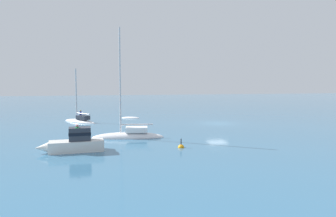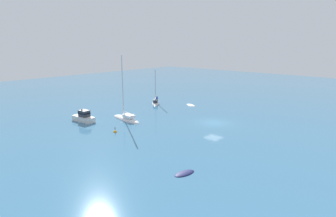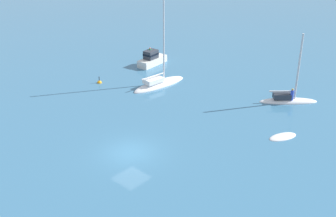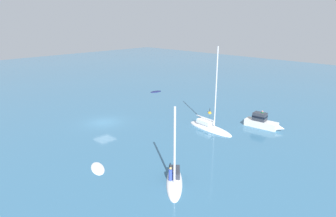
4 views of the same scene
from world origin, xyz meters
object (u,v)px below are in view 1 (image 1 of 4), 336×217
(tender, at_px, (131,118))
(channel_buoy, at_px, (181,147))
(yacht, at_px, (80,120))
(ketch, at_px, (129,136))
(cabin_cruiser, at_px, (75,142))

(tender, bearing_deg, channel_buoy, -60.17)
(tender, height_order, yacht, yacht)
(tender, xyz_separation_m, channel_buoy, (2.72, -21.64, 0.01))
(tender, xyz_separation_m, yacht, (-7.00, -3.31, 0.23))
(ketch, xyz_separation_m, channel_buoy, (4.04, -5.48, -0.17))
(cabin_cruiser, relative_size, channel_buoy, 5.16)
(tender, height_order, cabin_cruiser, cabin_cruiser)
(cabin_cruiser, distance_m, channel_buoy, 8.67)
(tender, relative_size, yacht, 0.40)
(tender, relative_size, channel_buoy, 2.92)
(tender, distance_m, cabin_cruiser, 22.35)
(tender, bearing_deg, ketch, -71.98)
(yacht, xyz_separation_m, channel_buoy, (9.72, -18.33, -0.21))
(cabin_cruiser, relative_size, yacht, 0.70)
(ketch, bearing_deg, yacht, -60.14)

